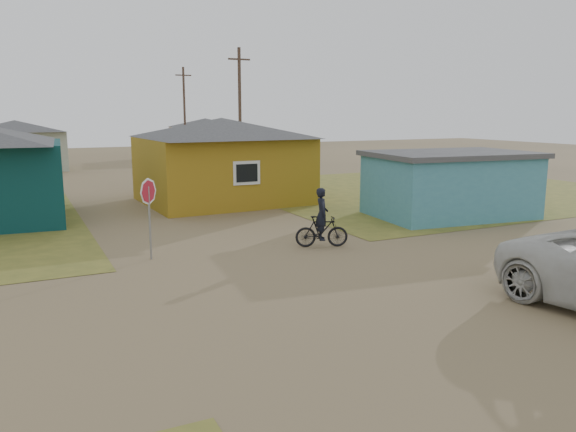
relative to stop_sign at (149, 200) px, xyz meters
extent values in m
plane|color=olive|center=(2.88, -4.91, -1.73)|extent=(120.00, 120.00, 0.00)
cube|color=olive|center=(16.88, 8.09, -1.73)|extent=(20.00, 18.00, 0.00)
cube|color=#9C7518|center=(5.38, 9.09, -0.23)|extent=(7.21, 6.24, 3.00)
pyramid|color=#393A3C|center=(5.38, 9.09, 1.72)|extent=(7.72, 6.76, 0.90)
cube|color=silver|center=(5.38, 6.06, -0.08)|extent=(1.20, 0.06, 1.00)
cube|color=black|center=(5.38, 6.03, -0.08)|extent=(0.95, 0.04, 0.75)
cube|color=teal|center=(12.38, 1.59, -0.53)|extent=(6.39, 4.61, 2.40)
cube|color=#393A3C|center=(12.38, 1.59, 0.77)|extent=(6.71, 4.93, 0.20)
cube|color=#A6AD95|center=(-3.12, 29.09, -0.33)|extent=(6.49, 5.60, 2.80)
pyramid|color=#393A3C|center=(-3.12, 29.09, 1.47)|extent=(7.04, 6.15, 0.80)
cube|color=tan|center=(12.88, 35.09, -0.33)|extent=(6.41, 5.50, 2.80)
pyramid|color=#393A3C|center=(12.88, 35.09, 1.47)|extent=(6.95, 6.05, 0.80)
cylinder|color=#4C382D|center=(9.38, 17.09, 2.27)|extent=(0.20, 0.20, 8.00)
cube|color=#4C382D|center=(9.38, 17.09, 5.57)|extent=(1.40, 0.10, 0.10)
cylinder|color=#4C382D|center=(10.38, 33.09, 2.27)|extent=(0.20, 0.20, 8.00)
cube|color=#4C382D|center=(10.38, 33.09, 5.57)|extent=(1.40, 0.10, 0.10)
cylinder|color=gray|center=(0.00, 0.00, -0.68)|extent=(0.06, 0.06, 2.10)
imported|color=black|center=(5.12, -0.83, -1.24)|extent=(1.70, 1.03, 0.99)
imported|color=black|center=(5.12, -0.83, -0.68)|extent=(0.58, 0.69, 1.62)
camera|label=1|loc=(-3.29, -15.72, 2.41)|focal=35.00mm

